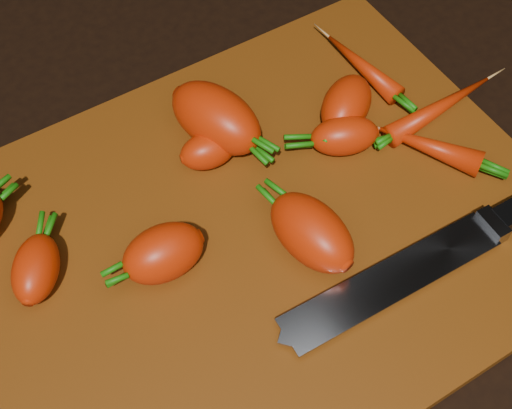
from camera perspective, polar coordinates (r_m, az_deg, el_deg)
ground at (r=0.63m, az=0.48°, el=-2.42°), size 2.00×2.00×0.01m
cutting_board at (r=0.62m, az=0.49°, el=-1.89°), size 0.50×0.40×0.01m
carrot_1 at (r=0.58m, az=-7.43°, el=-3.88°), size 0.07×0.05×0.05m
carrot_2 at (r=0.65m, az=-3.22°, el=6.94°), size 0.08×0.11×0.06m
carrot_3 at (r=0.58m, az=4.48°, el=-2.24°), size 0.06×0.09×0.05m
carrot_4 at (r=0.67m, az=7.24°, el=7.93°), size 0.08×0.07×0.04m
carrot_5 at (r=0.64m, az=-3.86°, el=4.32°), size 0.06×0.04×0.03m
carrot_6 at (r=0.65m, az=7.08°, el=5.49°), size 0.07×0.06×0.04m
carrot_7 at (r=0.73m, az=8.48°, el=10.93°), size 0.03×0.10×0.02m
carrot_8 at (r=0.70m, az=14.49°, el=7.55°), size 0.13×0.03×0.02m
carrot_9 at (r=0.67m, az=13.70°, el=4.53°), size 0.07×0.09×0.02m
carrot_10 at (r=0.60m, az=-17.21°, el=-4.94°), size 0.07×0.07×0.04m
knife at (r=0.60m, az=12.30°, el=-5.13°), size 0.33×0.04×0.02m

